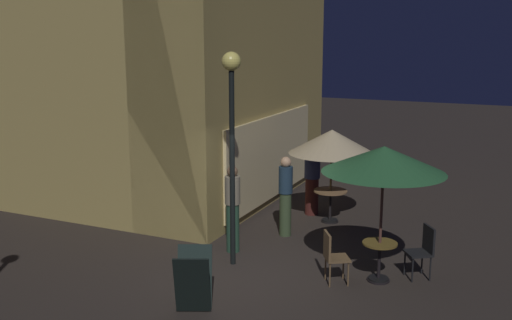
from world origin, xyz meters
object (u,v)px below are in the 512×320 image
object	(u,v)px
menu_sandwich_board	(193,281)
cafe_chair_1	(423,247)
patron_standing_2	(312,180)
patron_standing_0	(233,208)
cafe_table_0	(330,198)
patio_umbrella_0	(332,142)
patio_umbrella_1	(384,160)
cafe_chair_0	(332,253)
street_lamp_near_corner	(232,114)
cafe_table_1	(379,255)
patron_standing_1	(286,195)

from	to	relation	value
menu_sandwich_board	cafe_chair_1	world-z (taller)	menu_sandwich_board
patron_standing_2	patron_standing_0	bearing A→B (deg)	20.19
cafe_table_0	patio_umbrella_0	world-z (taller)	patio_umbrella_0
patio_umbrella_1	cafe_chair_0	distance (m)	1.85
cafe_chair_0	patron_standing_0	size ratio (longest dim) A/B	0.53
menu_sandwich_board	patio_umbrella_0	xyz separation A→B (m)	(5.25, -0.58, 1.39)
patio_umbrella_1	patron_standing_0	bearing A→B (deg)	85.62
street_lamp_near_corner	patron_standing_0	xyz separation A→B (m)	(0.59, 0.30, -1.98)
patio_umbrella_0	patron_standing_0	distance (m)	3.07
menu_sandwich_board	cafe_chair_1	xyz separation A→B (m)	(2.83, -3.07, 0.07)
cafe_table_1	patron_standing_1	bearing A→B (deg)	56.87
cafe_table_1	cafe_chair_1	size ratio (longest dim) A/B	0.74
cafe_table_0	patron_standing_2	size ratio (longest dim) A/B	0.45
street_lamp_near_corner	menu_sandwich_board	world-z (taller)	street_lamp_near_corner
patron_standing_2	patron_standing_1	bearing A→B (deg)	31.12
cafe_table_0	patio_umbrella_1	distance (m)	3.77
street_lamp_near_corner	cafe_chair_0	world-z (taller)	street_lamp_near_corner
patio_umbrella_1	cafe_chair_0	world-z (taller)	patio_umbrella_1
cafe_table_1	patio_umbrella_1	size ratio (longest dim) A/B	0.29
street_lamp_near_corner	patron_standing_2	xyz separation A→B (m)	(3.64, -0.31, -2.03)
cafe_table_0	street_lamp_near_corner	bearing A→B (deg)	164.57
cafe_table_1	cafe_chair_0	xyz separation A→B (m)	(-0.44, 0.73, 0.08)
patron_standing_1	patron_standing_2	world-z (taller)	patron_standing_1
cafe_table_0	patio_umbrella_0	size ratio (longest dim) A/B	0.36
patio_umbrella_1	patron_standing_1	bearing A→B (deg)	56.87
cafe_chair_0	patron_standing_1	size ratio (longest dim) A/B	0.53
patio_umbrella_1	cafe_chair_0	xyz separation A→B (m)	(-0.44, 0.73, -1.64)
patron_standing_1	cafe_table_0	bearing A→B (deg)	-118.27
street_lamp_near_corner	patio_umbrella_1	distance (m)	2.82
menu_sandwich_board	patron_standing_1	xyz separation A→B (m)	(3.94, 0.02, 0.39)
menu_sandwich_board	patio_umbrella_0	distance (m)	5.46
patron_standing_2	patio_umbrella_0	bearing A→B (deg)	87.59
cafe_table_0	patio_umbrella_0	xyz separation A→B (m)	(0.00, 0.00, 1.33)
patio_umbrella_1	patron_standing_2	xyz separation A→B (m)	(3.28, 2.40, -1.34)
cafe_table_0	patron_standing_0	bearing A→B (deg)	155.78
menu_sandwich_board	patron_standing_0	bearing A→B (deg)	-10.71
cafe_chair_0	patron_standing_2	world-z (taller)	patron_standing_2
menu_sandwich_board	cafe_chair_0	world-z (taller)	menu_sandwich_board
cafe_table_0	cafe_chair_0	xyz separation A→B (m)	(-3.33, -1.08, -0.01)
cafe_table_0	cafe_table_1	bearing A→B (deg)	-147.83
street_lamp_near_corner	patio_umbrella_0	bearing A→B (deg)	-15.43
cafe_table_1	patron_standing_0	xyz separation A→B (m)	(0.23, 3.01, 0.43)
patio_umbrella_1	patron_standing_2	bearing A→B (deg)	36.23
cafe_chair_0	patron_standing_0	bearing A→B (deg)	132.10
patio_umbrella_0	patron_standing_2	xyz separation A→B (m)	(0.39, 0.59, -1.04)
menu_sandwich_board	patron_standing_2	bearing A→B (deg)	-23.95
street_lamp_near_corner	patron_standing_0	size ratio (longest dim) A/B	2.26
street_lamp_near_corner	patron_standing_0	bearing A→B (deg)	26.80
street_lamp_near_corner	patio_umbrella_0	size ratio (longest dim) A/B	1.83
patio_umbrella_1	patron_standing_1	distance (m)	3.16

